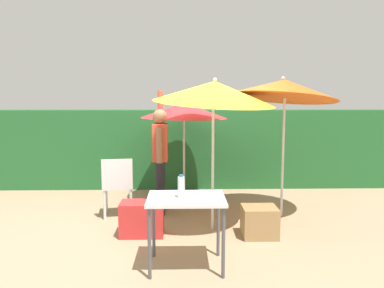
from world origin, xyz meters
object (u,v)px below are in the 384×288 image
(folding_table, at_px, (186,206))
(person_vendor, at_px, (160,153))
(umbrella_rainbow, at_px, (284,89))
(crate_cardboard, at_px, (259,222))
(umbrella_yellow, at_px, (214,92))
(chair_plastic, at_px, (118,183))
(bottle_water, at_px, (181,187))
(umbrella_orange, at_px, (184,110))
(cooler_box, at_px, (142,219))

(folding_table, bearing_deg, person_vendor, 101.49)
(umbrella_rainbow, height_order, crate_cardboard, umbrella_rainbow)
(umbrella_rainbow, relative_size, umbrella_yellow, 1.04)
(chair_plastic, distance_m, bottle_water, 1.97)
(umbrella_rainbow, relative_size, folding_table, 2.72)
(crate_cardboard, bearing_deg, umbrella_rainbow, 59.62)
(umbrella_orange, bearing_deg, crate_cardboard, -59.05)
(chair_plastic, distance_m, crate_cardboard, 2.15)
(crate_cardboard, xyz_separation_m, folding_table, (-0.94, -0.83, 0.46))
(person_vendor, xyz_separation_m, bottle_water, (0.33, -1.88, -0.07))
(person_vendor, xyz_separation_m, cooler_box, (-0.18, -0.95, -0.72))
(crate_cardboard, height_order, bottle_water, bottle_water)
(umbrella_rainbow, distance_m, umbrella_yellow, 1.19)
(person_vendor, xyz_separation_m, folding_table, (0.38, -1.87, -0.28))
(folding_table, bearing_deg, chair_plastic, 120.93)
(person_vendor, relative_size, folding_table, 2.35)
(umbrella_rainbow, bearing_deg, folding_table, -130.70)
(umbrella_rainbow, bearing_deg, crate_cardboard, -120.38)
(umbrella_orange, xyz_separation_m, bottle_water, (-0.04, -2.45, -0.70))
(umbrella_yellow, relative_size, cooler_box, 3.77)
(umbrella_rainbow, distance_m, bottle_water, 2.47)
(umbrella_orange, bearing_deg, bottle_water, -90.84)
(cooler_box, relative_size, folding_table, 0.69)
(umbrella_yellow, height_order, folding_table, umbrella_yellow)
(umbrella_yellow, bearing_deg, umbrella_rainbow, 26.78)
(bottle_water, bearing_deg, crate_cardboard, 40.36)
(person_vendor, xyz_separation_m, crate_cardboard, (1.32, -1.04, -0.74))
(folding_table, distance_m, bottle_water, 0.21)
(umbrella_rainbow, height_order, person_vendor, umbrella_rainbow)
(umbrella_orange, relative_size, umbrella_yellow, 0.83)
(umbrella_rainbow, relative_size, crate_cardboard, 4.95)
(umbrella_orange, relative_size, bottle_water, 7.23)
(chair_plastic, bearing_deg, umbrella_orange, 37.40)
(cooler_box, bearing_deg, chair_plastic, 120.10)
(chair_plastic, relative_size, folding_table, 1.11)
(chair_plastic, bearing_deg, umbrella_rainbow, -0.11)
(umbrella_yellow, xyz_separation_m, cooler_box, (-0.94, -0.22, -1.62))
(umbrella_yellow, distance_m, bottle_water, 1.57)
(cooler_box, relative_size, crate_cardboard, 1.26)
(person_vendor, bearing_deg, folding_table, -78.51)
(cooler_box, height_order, crate_cardboard, cooler_box)
(umbrella_orange, xyz_separation_m, chair_plastic, (-0.99, -0.76, -1.05))
(umbrella_orange, xyz_separation_m, person_vendor, (-0.36, -0.57, -0.63))
(crate_cardboard, bearing_deg, person_vendor, 141.97)
(umbrella_yellow, relative_size, chair_plastic, 2.35)
(umbrella_orange, height_order, cooler_box, umbrella_orange)
(folding_table, relative_size, bottle_water, 3.33)
(cooler_box, xyz_separation_m, folding_table, (0.56, -0.92, 0.44))
(person_vendor, distance_m, crate_cardboard, 1.84)
(umbrella_rainbow, bearing_deg, umbrella_orange, 152.35)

